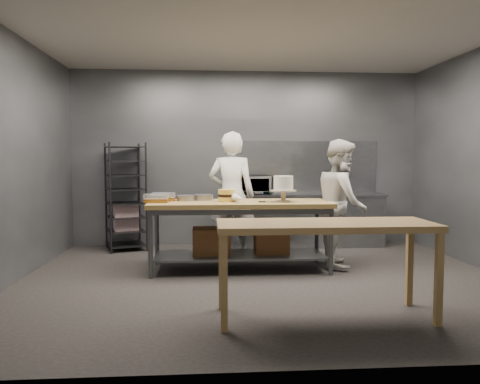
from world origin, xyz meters
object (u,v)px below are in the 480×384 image
at_px(chef_behind, 231,195).
at_px(frosted_cake_stand, 283,185).
at_px(layer_cake, 227,195).
at_px(microwave, 255,185).
at_px(near_counter, 325,231).
at_px(chef_right, 342,203).
at_px(work_table, 239,227).
at_px(speed_rack, 126,198).

height_order(chef_behind, frosted_cake_stand, chef_behind).
bearing_deg(layer_cake, microwave, 71.18).
distance_m(chef_behind, frosted_cake_stand, 1.09).
xyz_separation_m(near_counter, chef_right, (0.77, 2.11, 0.06)).
bearing_deg(chef_behind, layer_cake, 93.55).
bearing_deg(layer_cake, near_counter, -67.12).
bearing_deg(near_counter, microwave, 94.36).
height_order(chef_right, layer_cake, chef_right).
relative_size(work_table, microwave, 4.43).
bearing_deg(speed_rack, chef_right, -23.85).
relative_size(speed_rack, frosted_cake_stand, 5.10).
xyz_separation_m(near_counter, speed_rack, (-2.42, 3.52, 0.04)).
xyz_separation_m(work_table, frosted_cake_stand, (0.58, -0.13, 0.57)).
height_order(chef_right, frosted_cake_stand, chef_right).
height_order(frosted_cake_stand, layer_cake, frosted_cake_stand).
distance_m(chef_behind, chef_right, 1.62).
height_order(chef_behind, microwave, chef_behind).
height_order(near_counter, microwave, microwave).
distance_m(chef_behind, layer_cake, 0.75).
distance_m(microwave, layer_cake, 1.72).
distance_m(work_table, chef_behind, 0.82).
distance_m(speed_rack, microwave, 2.15).
height_order(speed_rack, chef_behind, chef_behind).
bearing_deg(work_table, microwave, 76.40).
relative_size(work_table, chef_behind, 1.27).
distance_m(chef_right, microwave, 1.83).
distance_m(near_counter, layer_cake, 2.14).
distance_m(frosted_cake_stand, layer_cake, 0.77).
bearing_deg(work_table, frosted_cake_stand, -12.60).
bearing_deg(chef_right, work_table, 107.27).
relative_size(work_table, near_counter, 1.20).
height_order(speed_rack, microwave, speed_rack).
relative_size(work_table, layer_cake, 10.86).
distance_m(work_table, frosted_cake_stand, 0.82).
bearing_deg(work_table, speed_rack, 138.61).
bearing_deg(near_counter, frosted_cake_stand, 92.68).
bearing_deg(speed_rack, chef_behind, -25.54).
xyz_separation_m(chef_behind, chef_right, (1.50, -0.60, -0.07)).
xyz_separation_m(speed_rack, chef_behind, (1.70, -0.81, 0.09)).
xyz_separation_m(chef_behind, layer_cake, (-0.11, -0.74, 0.06)).
distance_m(chef_right, frosted_cake_stand, 0.94).
distance_m(near_counter, microwave, 3.62).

